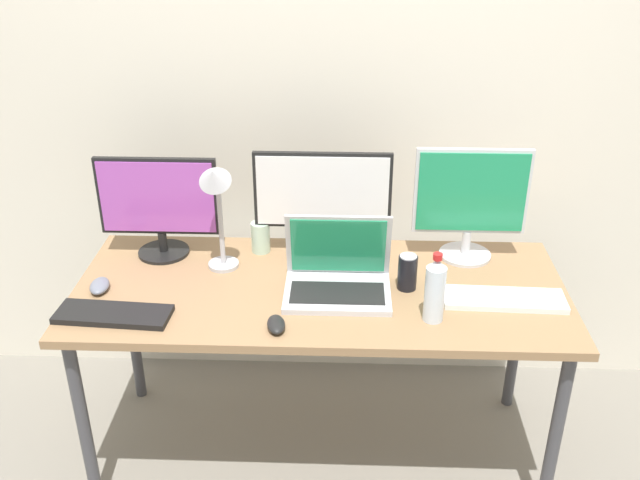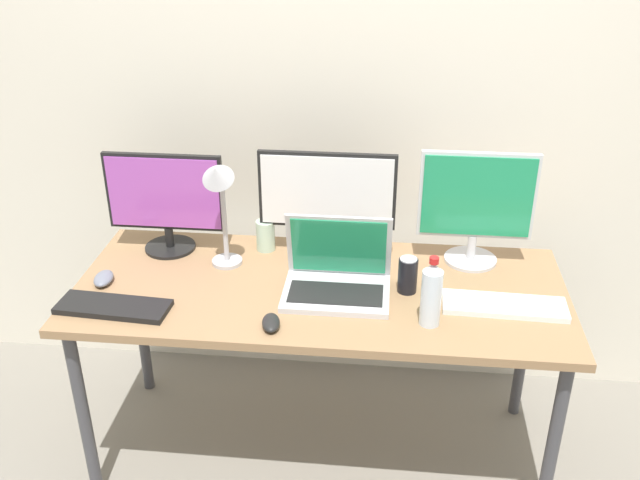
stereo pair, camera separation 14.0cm
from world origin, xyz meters
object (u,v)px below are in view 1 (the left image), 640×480
at_px(keyboard_aux, 113,314).
at_px(bamboo_vase, 261,235).
at_px(work_desk, 320,302).
at_px(keyboard_main, 504,299).
at_px(desk_lamp, 216,197).
at_px(monitor_center, 322,199).
at_px(water_bottle, 435,290).
at_px(monitor_left, 158,204).
at_px(monitor_right, 471,200).
at_px(laptop_silver, 338,275).
at_px(mouse_by_laptop, 276,324).
at_px(mouse_by_keyboard, 100,286).
at_px(soda_can_near_keyboard, 407,273).

relative_size(keyboard_aux, bamboo_vase, 1.22).
height_order(work_desk, keyboard_main, keyboard_main).
bearing_deg(bamboo_vase, desk_lamp, -126.56).
height_order(monitor_center, water_bottle, monitor_center).
height_order(monitor_left, bamboo_vase, monitor_left).
distance_m(monitor_center, monitor_right, 0.53).
bearing_deg(monitor_left, monitor_right, 1.07).
bearing_deg(keyboard_main, water_bottle, -153.21).
bearing_deg(laptop_silver, mouse_by_laptop, -128.09).
distance_m(monitor_right, mouse_by_laptop, 0.85).
xyz_separation_m(mouse_by_laptop, desk_lamp, (-0.23, 0.35, 0.28)).
xyz_separation_m(monitor_center, keyboard_main, (0.62, -0.32, -0.21)).
bearing_deg(work_desk, bamboo_vase, 132.70).
xyz_separation_m(mouse_by_laptop, water_bottle, (0.50, 0.07, 0.09)).
distance_m(work_desk, desk_lamp, 0.51).
xyz_separation_m(bamboo_vase, desk_lamp, (-0.12, -0.17, 0.23)).
height_order(work_desk, laptop_silver, laptop_silver).
xyz_separation_m(monitor_right, keyboard_main, (0.08, -0.32, -0.22)).
distance_m(mouse_by_keyboard, water_bottle, 1.13).
relative_size(monitor_right, keyboard_main, 1.05).
bearing_deg(mouse_by_keyboard, monitor_left, 52.51).
xyz_separation_m(laptop_silver, mouse_by_laptop, (-0.19, -0.24, -0.05)).
bearing_deg(monitor_center, keyboard_main, -27.51).
bearing_deg(soda_can_near_keyboard, water_bottle, -69.65).
height_order(monitor_left, mouse_by_keyboard, monitor_left).
xyz_separation_m(keyboard_main, soda_can_near_keyboard, (-0.32, 0.07, 0.05)).
relative_size(mouse_by_keyboard, bamboo_vase, 0.36).
bearing_deg(keyboard_aux, monitor_left, 85.86).
xyz_separation_m(monitor_right, keyboard_aux, (-1.19, -0.45, -0.22)).
bearing_deg(soda_can_near_keyboard, keyboard_aux, -167.41).
bearing_deg(mouse_by_laptop, desk_lamp, 113.44).
height_order(bamboo_vase, desk_lamp, desk_lamp).
bearing_deg(monitor_right, monitor_left, -178.93).
xyz_separation_m(monitor_left, desk_lamp, (0.24, -0.13, 0.09)).
distance_m(monitor_left, soda_can_near_keyboard, 0.93).
height_order(work_desk, desk_lamp, desk_lamp).
bearing_deg(mouse_by_keyboard, desk_lamp, 11.94).
distance_m(monitor_center, laptop_silver, 0.32).
bearing_deg(monitor_center, laptop_silver, -76.61).
bearing_deg(water_bottle, keyboard_main, 24.66).
bearing_deg(monitor_right, bamboo_vase, 178.99).
height_order(water_bottle, bamboo_vase, bamboo_vase).
height_order(keyboard_main, mouse_by_keyboard, mouse_by_keyboard).
bearing_deg(laptop_silver, soda_can_near_keyboard, 4.71).
height_order(mouse_by_keyboard, mouse_by_laptop, same).
distance_m(work_desk, keyboard_aux, 0.70).
distance_m(monitor_center, desk_lamp, 0.39).
xyz_separation_m(work_desk, monitor_left, (-0.60, 0.22, 0.27)).
height_order(monitor_right, laptop_silver, monitor_right).
distance_m(laptop_silver, mouse_by_laptop, 0.31).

